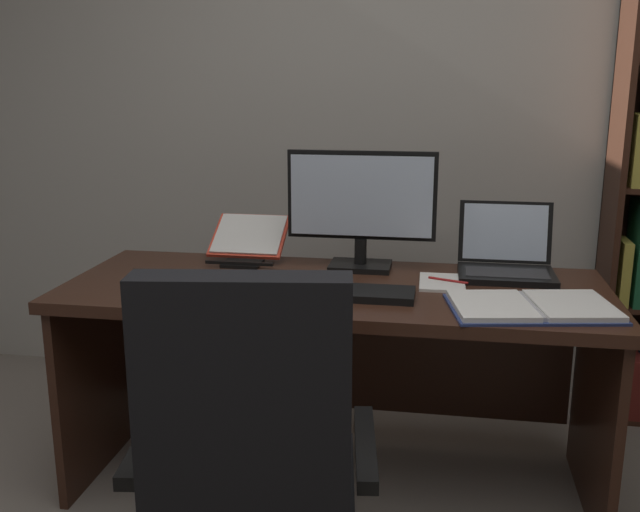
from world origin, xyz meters
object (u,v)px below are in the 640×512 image
object	(u,v)px
desk	(337,332)
reading_stand_with_book	(248,240)
notepad	(442,283)
laptop	(506,260)
office_chair	(252,493)
open_binder	(532,307)
keyboard	(348,293)
monitor	(361,209)
pen	(448,280)
computer_mouse	(256,286)

from	to	relation	value
desk	reading_stand_with_book	size ratio (longest dim) A/B	6.45
desk	notepad	bearing A→B (deg)	-1.48
notepad	laptop	bearing A→B (deg)	36.07
office_chair	open_binder	xyz separation A→B (m)	(0.71, 0.60, 0.32)
reading_stand_with_book	desk	bearing A→B (deg)	-29.31
keyboard	notepad	size ratio (longest dim) A/B	2.00
reading_stand_with_book	open_binder	bearing A→B (deg)	-24.88
desk	keyboard	bearing A→B (deg)	-72.90
monitor	notepad	bearing A→B (deg)	-28.14
office_chair	open_binder	world-z (taller)	office_chair
laptop	notepad	size ratio (longest dim) A/B	1.56
reading_stand_with_book	pen	xyz separation A→B (m)	(0.75, -0.22, -0.06)
laptop	pen	bearing A→B (deg)	-141.28
computer_mouse	open_binder	size ratio (longest dim) A/B	0.20
office_chair	computer_mouse	xyz separation A→B (m)	(-0.15, 0.65, 0.33)
laptop	pen	xyz separation A→B (m)	(-0.20, -0.16, -0.04)
monitor	computer_mouse	bearing A→B (deg)	-130.67
monitor	office_chair	bearing A→B (deg)	-98.38
reading_stand_with_book	open_binder	size ratio (longest dim) A/B	0.53
laptop	reading_stand_with_book	bearing A→B (deg)	176.37
monitor	computer_mouse	distance (m)	0.50
laptop	office_chair	bearing A→B (deg)	-123.31
monitor	open_binder	xyz separation A→B (m)	(0.56, -0.40, -0.21)
office_chair	computer_mouse	size ratio (longest dim) A/B	9.72
laptop	computer_mouse	size ratio (longest dim) A/B	3.15
office_chair	monitor	bearing A→B (deg)	73.71
desk	notepad	distance (m)	0.41
desk	keyboard	world-z (taller)	keyboard
laptop	pen	world-z (taller)	laptop
notepad	office_chair	bearing A→B (deg)	-117.57
reading_stand_with_book	computer_mouse	bearing A→B (deg)	-71.62
reading_stand_with_book	notepad	xyz separation A→B (m)	(0.73, -0.22, -0.07)
desk	monitor	bearing A→B (deg)	67.30
keyboard	laptop	bearing A→B (deg)	34.44
notepad	pen	bearing A→B (deg)	0.00
desk	open_binder	xyz separation A→B (m)	(0.62, -0.25, 0.21)
pen	office_chair	bearing A→B (deg)	-118.62
office_chair	keyboard	world-z (taller)	office_chair
computer_mouse	notepad	world-z (taller)	computer_mouse
keyboard	reading_stand_with_book	distance (m)	0.60
monitor	reading_stand_with_book	size ratio (longest dim) A/B	1.90
open_binder	office_chair	bearing A→B (deg)	-149.44
laptop	open_binder	distance (m)	0.41
keyboard	computer_mouse	world-z (taller)	computer_mouse
keyboard	notepad	bearing A→B (deg)	33.17
desk	reading_stand_with_book	xyz separation A→B (m)	(-0.37, 0.21, 0.27)
monitor	computer_mouse	world-z (taller)	monitor
pen	desk	bearing A→B (deg)	178.60
laptop	open_binder	xyz separation A→B (m)	(0.05, -0.40, -0.04)
office_chair	open_binder	distance (m)	0.98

